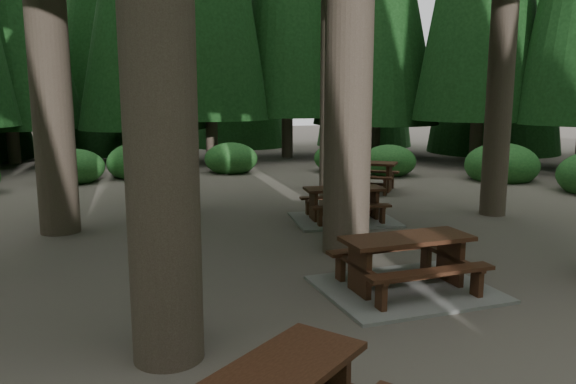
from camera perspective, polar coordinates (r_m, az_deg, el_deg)
name	(u,v)px	position (r m, az deg, el deg)	size (l,w,h in m)	color
ground	(309,258)	(9.90, 2.12, -6.77)	(80.00, 80.00, 0.00)	#524B42
picnic_table_a	(406,272)	(8.42, 11.90, -7.97)	(2.43, 2.02, 0.82)	gray
picnic_table_c	(344,210)	(12.80, 5.68, -1.79)	(2.50, 2.17, 0.76)	gray
picnic_table_d	(362,171)	(16.90, 7.58, 2.09)	(2.54, 2.48, 0.86)	#351B10
shrub_ring	(329,224)	(10.73, 4.19, -3.27)	(23.86, 24.64, 1.49)	#1D5521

